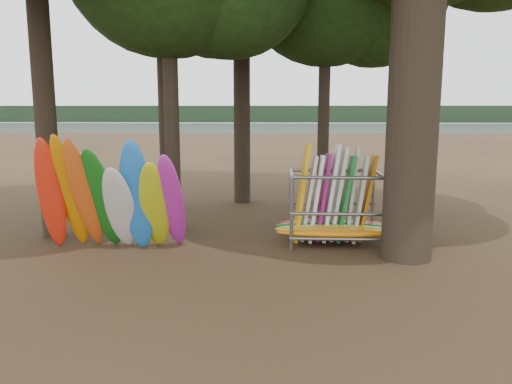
{
  "coord_description": "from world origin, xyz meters",
  "views": [
    {
      "loc": [
        1.22,
        -11.42,
        3.6
      ],
      "look_at": [
        0.6,
        1.5,
        1.4
      ],
      "focal_mm": 35.0,
      "sensor_mm": 36.0,
      "label": 1
    }
  ],
  "objects": [
    {
      "name": "far_shore",
      "position": [
        0.0,
        110.0,
        2.0
      ],
      "size": [
        160.0,
        4.0,
        4.0
      ],
      "primitive_type": "cube",
      "color": "black",
      "rests_on": "ground"
    },
    {
      "name": "storage_rack",
      "position": [
        2.68,
        1.69,
        0.91
      ],
      "size": [
        3.16,
        1.57,
        2.68
      ],
      "color": "slate",
      "rests_on": "ground"
    },
    {
      "name": "lake",
      "position": [
        0.0,
        60.0,
        0.0
      ],
      "size": [
        160.0,
        160.0,
        0.0
      ],
      "primitive_type": "plane",
      "color": "gray",
      "rests_on": "ground"
    },
    {
      "name": "kayak_row",
      "position": [
        -2.96,
        0.58,
        1.35
      ],
      "size": [
        3.71,
        1.95,
        3.13
      ],
      "color": "red",
      "rests_on": "ground"
    },
    {
      "name": "ground",
      "position": [
        0.0,
        0.0,
        0.0
      ],
      "size": [
        120.0,
        120.0,
        0.0
      ],
      "primitive_type": "plane",
      "color": "#47331E",
      "rests_on": "ground"
    }
  ]
}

